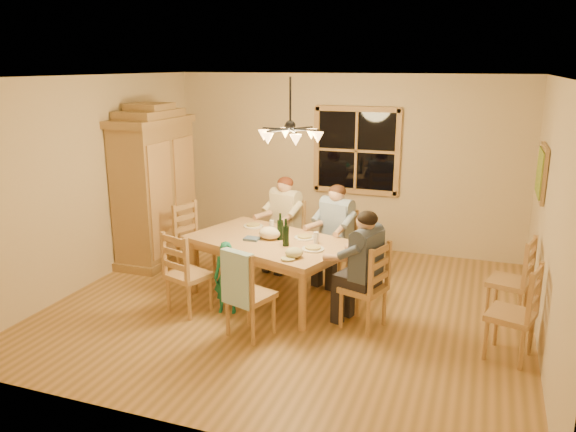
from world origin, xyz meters
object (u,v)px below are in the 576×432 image
at_px(chair_far_right, 335,261).
at_px(adult_woman, 285,212).
at_px(chair_near_right, 251,308).
at_px(wine_bottle_a, 280,226).
at_px(wine_bottle_b, 286,232).
at_px(chair_near_left, 189,287).
at_px(chair_far_left, 285,248).
at_px(chandelier, 290,134).
at_px(chair_spare_front, 509,329).
at_px(child, 227,278).
at_px(chair_end_left, 196,253).
at_px(adult_plaid_man, 336,222).
at_px(armoire, 155,190).
at_px(dining_table, 270,247).
at_px(chair_end_right, 363,301).
at_px(adult_slate_man, 365,255).
at_px(chair_spare_back, 508,294).

height_order(chair_far_right, adult_woman, adult_woman).
bearing_deg(chair_near_right, chair_far_right, 93.37).
height_order(chair_far_right, wine_bottle_a, wine_bottle_a).
height_order(adult_woman, wine_bottle_b, adult_woman).
bearing_deg(chair_near_left, chair_far_left, 90.00).
relative_size(chandelier, chair_spare_front, 0.78).
bearing_deg(child, chair_end_left, 118.16).
xyz_separation_m(child, chair_spare_front, (3.09, -0.02, -0.13)).
relative_size(chair_far_right, adult_plaid_man, 1.13).
xyz_separation_m(armoire, chair_spare_front, (4.87, -1.37, -0.75)).
bearing_deg(armoire, dining_table, -20.11).
bearing_deg(chair_far_right, chair_end_right, 136.64).
bearing_deg(wine_bottle_a, chair_near_left, -139.23).
xyz_separation_m(dining_table, chair_near_left, (-0.74, -0.71, -0.36)).
distance_m(chair_far_left, adult_slate_man, 2.10).
relative_size(chair_far_left, wine_bottle_b, 3.00).
xyz_separation_m(chair_far_left, adult_plaid_man, (0.81, -0.27, 0.54)).
relative_size(chair_spare_front, chair_spare_back, 1.00).
bearing_deg(wine_bottle_b, chair_near_left, -152.17).
distance_m(dining_table, chair_end_left, 1.38).
bearing_deg(wine_bottle_b, adult_woman, 110.66).
bearing_deg(child, chair_end_right, -9.68).
bearing_deg(chair_near_right, adult_slate_man, 46.74).
xyz_separation_m(chair_end_left, adult_woman, (1.09, 0.60, 0.54)).
relative_size(chair_end_left, chair_end_right, 1.00).
relative_size(adult_plaid_man, wine_bottle_a, 2.65).
height_order(chandelier, wine_bottle_a, chandelier).
bearing_deg(adult_plaid_man, armoire, 17.70).
distance_m(chair_end_right, child, 1.59).
bearing_deg(chair_spare_front, dining_table, 93.24).
xyz_separation_m(chair_end_left, chair_spare_back, (4.05, -0.09, 0.00)).
bearing_deg(chair_end_left, child, 62.02).
bearing_deg(chair_spare_back, armoire, 99.93).
bearing_deg(adult_plaid_man, chair_spare_front, 165.96).
xyz_separation_m(chandelier, adult_woman, (-0.50, 1.19, -1.24)).
relative_size(chair_far_right, wine_bottle_b, 3.00).
xyz_separation_m(chandelier, chair_spare_back, (2.45, 0.49, -1.77)).
xyz_separation_m(chair_far_right, adult_plaid_man, (0.00, 0.00, 0.54)).
bearing_deg(dining_table, wine_bottle_a, 14.62).
bearing_deg(dining_table, chair_spare_back, 6.59).
relative_size(adult_woman, child, 1.02).
bearing_deg(chair_end_right, chair_far_right, 46.64).
xyz_separation_m(chair_near_right, chair_end_right, (1.09, 0.60, 0.00)).
bearing_deg(child, adult_slate_man, -9.68).
relative_size(adult_slate_man, wine_bottle_a, 2.65).
xyz_separation_m(armoire, chair_near_right, (2.27, -1.78, -0.75)).
bearing_deg(child, chair_near_right, -57.40).
distance_m(wine_bottle_b, chair_spare_front, 2.61).
bearing_deg(adult_woman, chair_far_left, -0.00).
height_order(chair_near_left, chair_near_right, same).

